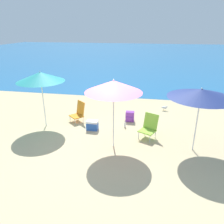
{
  "coord_description": "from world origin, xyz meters",
  "views": [
    {
      "loc": [
        1.21,
        -6.09,
        3.6
      ],
      "look_at": [
        0.02,
        0.39,
        1.0
      ],
      "focal_mm": 35.0,
      "sensor_mm": 36.0,
      "label": 1
    }
  ],
  "objects_px": {
    "beach_umbrella_teal": "(40,77)",
    "cooler_box": "(92,125)",
    "seagull": "(165,108)",
    "beach_umbrella_navy": "(201,93)",
    "beach_chair_orange": "(79,112)",
    "beach_chair_lime": "(149,126)",
    "water_bottle": "(125,125)",
    "backpack_purple": "(130,116)",
    "beach_umbrella_pink": "(114,86)"
  },
  "relations": [
    {
      "from": "beach_umbrella_navy",
      "to": "backpack_purple",
      "type": "relative_size",
      "value": 4.84
    },
    {
      "from": "water_bottle",
      "to": "seagull",
      "type": "bearing_deg",
      "value": 53.38
    },
    {
      "from": "beach_umbrella_pink",
      "to": "beach_umbrella_teal",
      "type": "bearing_deg",
      "value": 159.19
    },
    {
      "from": "beach_umbrella_pink",
      "to": "beach_chair_lime",
      "type": "relative_size",
      "value": 2.64
    },
    {
      "from": "beach_umbrella_navy",
      "to": "backpack_purple",
      "type": "height_order",
      "value": "beach_umbrella_navy"
    },
    {
      "from": "beach_umbrella_teal",
      "to": "beach_umbrella_navy",
      "type": "bearing_deg",
      "value": -9.1
    },
    {
      "from": "water_bottle",
      "to": "beach_umbrella_teal",
      "type": "bearing_deg",
      "value": -172.59
    },
    {
      "from": "beach_umbrella_teal",
      "to": "beach_chair_orange",
      "type": "distance_m",
      "value": 1.99
    },
    {
      "from": "backpack_purple",
      "to": "water_bottle",
      "type": "distance_m",
      "value": 0.61
    },
    {
      "from": "beach_umbrella_pink",
      "to": "beach_umbrella_navy",
      "type": "distance_m",
      "value": 2.49
    },
    {
      "from": "beach_umbrella_pink",
      "to": "cooler_box",
      "type": "height_order",
      "value": "beach_umbrella_pink"
    },
    {
      "from": "backpack_purple",
      "to": "seagull",
      "type": "xyz_separation_m",
      "value": [
        1.43,
        1.5,
        -0.06
      ]
    },
    {
      "from": "beach_umbrella_navy",
      "to": "cooler_box",
      "type": "bearing_deg",
      "value": 166.79
    },
    {
      "from": "beach_umbrella_pink",
      "to": "beach_chair_lime",
      "type": "distance_m",
      "value": 2.07
    },
    {
      "from": "beach_chair_lime",
      "to": "water_bottle",
      "type": "relative_size",
      "value": 3.18
    },
    {
      "from": "beach_umbrella_teal",
      "to": "seagull",
      "type": "distance_m",
      "value": 5.51
    },
    {
      "from": "beach_umbrella_pink",
      "to": "beach_umbrella_navy",
      "type": "height_order",
      "value": "beach_umbrella_pink"
    },
    {
      "from": "beach_umbrella_pink",
      "to": "cooler_box",
      "type": "distance_m",
      "value": 2.3
    },
    {
      "from": "backpack_purple",
      "to": "water_bottle",
      "type": "xyz_separation_m",
      "value": [
        -0.12,
        -0.59,
        -0.1
      ]
    },
    {
      "from": "backpack_purple",
      "to": "seagull",
      "type": "relative_size",
      "value": 1.54
    },
    {
      "from": "beach_umbrella_navy",
      "to": "beach_chair_orange",
      "type": "bearing_deg",
      "value": 160.3
    },
    {
      "from": "beach_umbrella_navy",
      "to": "seagull",
      "type": "bearing_deg",
      "value": 102.46
    },
    {
      "from": "beach_chair_lime",
      "to": "backpack_purple",
      "type": "distance_m",
      "value": 1.49
    },
    {
      "from": "beach_umbrella_navy",
      "to": "beach_umbrella_teal",
      "type": "distance_m",
      "value": 5.39
    },
    {
      "from": "beach_umbrella_pink",
      "to": "water_bottle",
      "type": "xyz_separation_m",
      "value": [
        0.18,
        1.48,
        -1.87
      ]
    },
    {
      "from": "beach_umbrella_teal",
      "to": "cooler_box",
      "type": "height_order",
      "value": "beach_umbrella_teal"
    },
    {
      "from": "beach_umbrella_teal",
      "to": "beach_chair_orange",
      "type": "relative_size",
      "value": 2.62
    },
    {
      "from": "beach_chair_lime",
      "to": "seagull",
      "type": "relative_size",
      "value": 3.08
    },
    {
      "from": "beach_umbrella_teal",
      "to": "backpack_purple",
      "type": "xyz_separation_m",
      "value": [
        3.16,
        0.99,
        -1.71
      ]
    },
    {
      "from": "cooler_box",
      "to": "beach_chair_lime",
      "type": "bearing_deg",
      "value": -5.83
    },
    {
      "from": "water_bottle",
      "to": "seagull",
      "type": "height_order",
      "value": "water_bottle"
    },
    {
      "from": "backpack_purple",
      "to": "cooler_box",
      "type": "bearing_deg",
      "value": -141.34
    },
    {
      "from": "beach_umbrella_pink",
      "to": "beach_umbrella_teal",
      "type": "xyz_separation_m",
      "value": [
        -2.85,
        1.08,
        -0.07
      ]
    },
    {
      "from": "beach_umbrella_pink",
      "to": "water_bottle",
      "type": "bearing_deg",
      "value": 82.92
    },
    {
      "from": "seagull",
      "to": "beach_umbrella_navy",
      "type": "bearing_deg",
      "value": -77.54
    },
    {
      "from": "backpack_purple",
      "to": "water_bottle",
      "type": "relative_size",
      "value": 1.58
    },
    {
      "from": "beach_umbrella_pink",
      "to": "water_bottle",
      "type": "height_order",
      "value": "beach_umbrella_pink"
    },
    {
      "from": "seagull",
      "to": "beach_umbrella_teal",
      "type": "bearing_deg",
      "value": -151.56
    },
    {
      "from": "beach_umbrella_pink",
      "to": "beach_umbrella_teal",
      "type": "distance_m",
      "value": 3.05
    },
    {
      "from": "beach_chair_orange",
      "to": "water_bottle",
      "type": "bearing_deg",
      "value": 33.71
    },
    {
      "from": "water_bottle",
      "to": "seagull",
      "type": "relative_size",
      "value": 0.97
    },
    {
      "from": "beach_umbrella_teal",
      "to": "beach_chair_orange",
      "type": "height_order",
      "value": "beach_umbrella_teal"
    },
    {
      "from": "seagull",
      "to": "water_bottle",
      "type": "bearing_deg",
      "value": -126.62
    },
    {
      "from": "beach_chair_lime",
      "to": "water_bottle",
      "type": "bearing_deg",
      "value": 170.67
    },
    {
      "from": "water_bottle",
      "to": "cooler_box",
      "type": "relative_size",
      "value": 0.62
    },
    {
      "from": "beach_umbrella_pink",
      "to": "backpack_purple",
      "type": "distance_m",
      "value": 2.74
    },
    {
      "from": "cooler_box",
      "to": "backpack_purple",
      "type": "bearing_deg",
      "value": 38.66
    },
    {
      "from": "water_bottle",
      "to": "beach_chair_orange",
      "type": "bearing_deg",
      "value": 172.33
    },
    {
      "from": "beach_chair_lime",
      "to": "water_bottle",
      "type": "height_order",
      "value": "beach_chair_lime"
    },
    {
      "from": "beach_umbrella_pink",
      "to": "seagull",
      "type": "height_order",
      "value": "beach_umbrella_pink"
    }
  ]
}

